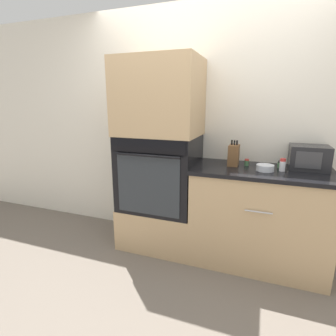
% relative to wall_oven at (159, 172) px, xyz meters
% --- Properties ---
extents(ground_plane, '(12.00, 12.00, 0.00)m').
position_rel_wall_oven_xyz_m(ground_plane, '(0.40, -0.30, -0.82)').
color(ground_plane, '#6B6056').
extents(wall_back, '(8.00, 0.05, 2.50)m').
position_rel_wall_oven_xyz_m(wall_back, '(0.40, 0.33, 0.43)').
color(wall_back, silver).
rests_on(wall_back, ground_plane).
extents(oven_cabinet_base, '(0.80, 0.60, 0.43)m').
position_rel_wall_oven_xyz_m(oven_cabinet_base, '(-0.00, 0.00, -0.60)').
color(oven_cabinet_base, tan).
rests_on(oven_cabinet_base, ground_plane).
extents(wall_oven, '(0.78, 0.64, 0.77)m').
position_rel_wall_oven_xyz_m(wall_oven, '(0.00, 0.00, 0.00)').
color(wall_oven, black).
rests_on(wall_oven, oven_cabinet_base).
extents(oven_cabinet_upper, '(0.80, 0.60, 0.74)m').
position_rel_wall_oven_xyz_m(oven_cabinet_upper, '(-0.00, 0.00, 0.75)').
color(oven_cabinet_upper, tan).
rests_on(oven_cabinet_upper, wall_oven).
extents(counter_unit, '(1.23, 0.63, 0.94)m').
position_rel_wall_oven_xyz_m(counter_unit, '(1.00, 0.00, -0.35)').
color(counter_unit, tan).
rests_on(counter_unit, ground_plane).
extents(microwave, '(0.33, 0.27, 0.22)m').
position_rel_wall_oven_xyz_m(microwave, '(1.39, 0.16, 0.23)').
color(microwave, '#232326').
rests_on(microwave, counter_unit).
extents(knife_block, '(0.10, 0.16, 0.24)m').
position_rel_wall_oven_xyz_m(knife_block, '(0.74, 0.08, 0.22)').
color(knife_block, brown).
rests_on(knife_block, counter_unit).
extents(bowl, '(0.15, 0.15, 0.05)m').
position_rel_wall_oven_xyz_m(bowl, '(1.03, -0.05, 0.15)').
color(bowl, silver).
rests_on(bowl, counter_unit).
extents(condiment_jar_near, '(0.05, 0.05, 0.06)m').
position_rel_wall_oven_xyz_m(condiment_jar_near, '(1.16, 0.11, 0.15)').
color(condiment_jar_near, '#427047').
rests_on(condiment_jar_near, counter_unit).
extents(condiment_jar_mid, '(0.05, 0.05, 0.11)m').
position_rel_wall_oven_xyz_m(condiment_jar_mid, '(1.17, -0.00, 0.18)').
color(condiment_jar_mid, silver).
rests_on(condiment_jar_mid, counter_unit).
extents(condiment_jar_far, '(0.06, 0.06, 0.07)m').
position_rel_wall_oven_xyz_m(condiment_jar_far, '(0.74, 0.21, 0.15)').
color(condiment_jar_far, silver).
rests_on(condiment_jar_far, counter_unit).
extents(condiment_jar_back, '(0.04, 0.04, 0.06)m').
position_rel_wall_oven_xyz_m(condiment_jar_back, '(0.86, 0.10, 0.15)').
color(condiment_jar_back, '#427047').
rests_on(condiment_jar_back, counter_unit).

